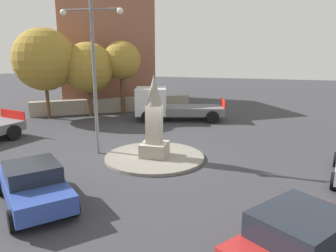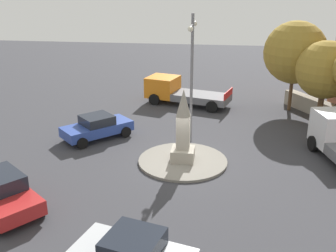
{
  "view_description": "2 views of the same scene",
  "coord_description": "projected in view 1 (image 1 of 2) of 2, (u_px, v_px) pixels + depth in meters",
  "views": [
    {
      "loc": [
        -4.03,
        14.1,
        5.08
      ],
      "look_at": [
        -0.44,
        -0.81,
        1.37
      ],
      "focal_mm": 35.83,
      "sensor_mm": 36.0,
      "label": 1
    },
    {
      "loc": [
        -18.23,
        -1.79,
        8.72
      ],
      "look_at": [
        0.83,
        0.88,
        1.62
      ],
      "focal_mm": 42.08,
      "sensor_mm": 36.0,
      "label": 2
    }
  ],
  "objects": [
    {
      "name": "stone_boundary_wall",
      "position": [
        114.0,
        105.0,
        26.19
      ],
      "size": [
        10.87,
        7.03,
        1.07
      ],
      "primitive_type": "cube",
      "rotation": [
        0.0,
        0.0,
        6.83
      ],
      "color": "#9E9687",
      "rests_on": "ground"
    },
    {
      "name": "tree_mid_cluster",
      "position": [
        88.0,
        68.0,
        24.0
      ],
      "size": [
        3.65,
        3.65,
        5.33
      ],
      "color": "brown",
      "rests_on": "ground"
    },
    {
      "name": "ground_plane",
      "position": [
        155.0,
        158.0,
        15.44
      ],
      "size": [
        80.0,
        80.0,
        0.0
      ],
      "primitive_type": "plane",
      "color": "#38383D"
    },
    {
      "name": "tree_far_corner",
      "position": [
        44.0,
        59.0,
        22.98
      ],
      "size": [
        4.29,
        4.29,
        6.28
      ],
      "color": "brown",
      "rests_on": "ground"
    },
    {
      "name": "corner_building",
      "position": [
        103.0,
        53.0,
        30.04
      ],
      "size": [
        10.31,
        10.2,
        8.77
      ],
      "primitive_type": "cube",
      "rotation": [
        0.0,
        0.0,
        6.83
      ],
      "color": "#935B47",
      "rests_on": "ground"
    },
    {
      "name": "car_blue_waiting",
      "position": [
        34.0,
        184.0,
        10.83
      ],
      "size": [
        4.08,
        4.05,
        1.4
      ],
      "color": "#2D479E",
      "rests_on": "ground"
    },
    {
      "name": "streetlamp",
      "position": [
        94.0,
        62.0,
        15.21
      ],
      "size": [
        2.99,
        0.28,
        7.17
      ],
      "color": "slate",
      "rests_on": "ground"
    },
    {
      "name": "car_red_far_side",
      "position": [
        303.0,
        240.0,
        7.62
      ],
      "size": [
        3.91,
        4.28,
        1.51
      ],
      "color": "#B22323",
      "rests_on": "ground"
    },
    {
      "name": "monument",
      "position": [
        154.0,
        123.0,
        15.05
      ],
      "size": [
        1.16,
        1.16,
        3.72
      ],
      "color": "#9E9687",
      "rests_on": "traffic_island"
    },
    {
      "name": "traffic_island",
      "position": [
        155.0,
        157.0,
        15.42
      ],
      "size": [
        4.55,
        4.55,
        0.13
      ],
      "primitive_type": "cylinder",
      "color": "gray",
      "rests_on": "ground"
    },
    {
      "name": "truck_white_approaching",
      "position": [
        168.0,
        105.0,
        23.16
      ],
      "size": [
        6.3,
        3.3,
        2.24
      ],
      "color": "silver",
      "rests_on": "ground"
    },
    {
      "name": "tree_near_wall",
      "position": [
        122.0,
        61.0,
        24.63
      ],
      "size": [
        2.8,
        2.8,
        5.41
      ],
      "color": "brown",
      "rests_on": "ground"
    }
  ]
}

